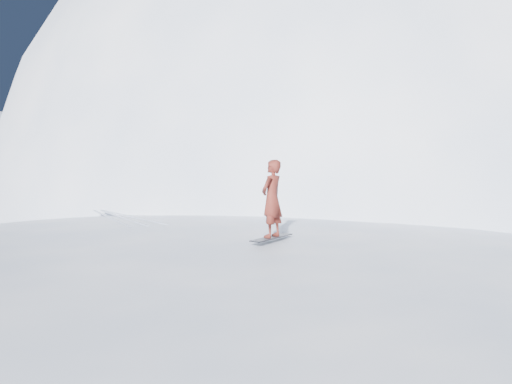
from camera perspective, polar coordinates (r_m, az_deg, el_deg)
ground at (r=12.14m, az=-8.45°, el=-16.97°), size 400.00×400.00×0.00m
near_ridge at (r=15.14m, az=-7.68°, el=-12.89°), size 36.00×28.00×4.80m
summit_peak at (r=44.81m, az=10.59°, el=-2.35°), size 60.00×56.00×56.00m
peak_shoulder at (r=33.86m, az=-0.72°, el=-4.02°), size 28.00×24.00×18.00m
wind_bumps at (r=13.99m, az=-13.03°, el=-14.29°), size 16.00×14.40×1.00m
snowboard at (r=11.40m, az=2.00°, el=-5.70°), size 1.49×1.11×0.03m
snowboarder at (r=11.30m, az=2.00°, el=-0.82°), size 0.84×0.77×1.92m
board_tracks at (r=16.95m, az=-16.63°, el=-2.95°), size 1.84×5.97×0.04m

